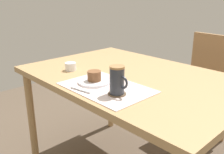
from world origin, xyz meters
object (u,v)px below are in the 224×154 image
object	(u,v)px
wooden_chair	(203,84)
pastry	(94,76)
dining_table	(132,86)
pastry_plate	(94,82)
sugar_bowl	(71,67)
coffee_mug	(117,80)

from	to	relation	value
wooden_chair	pastry	bearing A→B (deg)	88.45
wooden_chair	pastry	size ratio (longest dim) A/B	12.10
dining_table	pastry_plate	bearing A→B (deg)	-97.91
pastry_plate	sugar_bowl	distance (m)	0.29
pastry_plate	pastry	bearing A→B (deg)	0.00
pastry	coffee_mug	bearing A→B (deg)	-7.19
coffee_mug	pastry_plate	bearing A→B (deg)	172.81
pastry	pastry_plate	bearing A→B (deg)	0.00
wooden_chair	coffee_mug	world-z (taller)	same
pastry_plate	sugar_bowl	bearing A→B (deg)	171.40
pastry	coffee_mug	distance (m)	0.21
pastry_plate	sugar_bowl	size ratio (longest dim) A/B	2.52
pastry_plate	dining_table	bearing A→B (deg)	82.09
pastry	sugar_bowl	world-z (taller)	pastry
coffee_mug	sugar_bowl	distance (m)	0.50
dining_table	pastry	size ratio (longest dim) A/B	17.81
dining_table	sugar_bowl	bearing A→B (deg)	-146.11
pastry	sugar_bowl	distance (m)	0.29
dining_table	sugar_bowl	world-z (taller)	sugar_bowl
dining_table	coffee_mug	bearing A→B (deg)	-59.88
dining_table	pastry	world-z (taller)	pastry
sugar_bowl	coffee_mug	bearing A→B (deg)	-8.02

